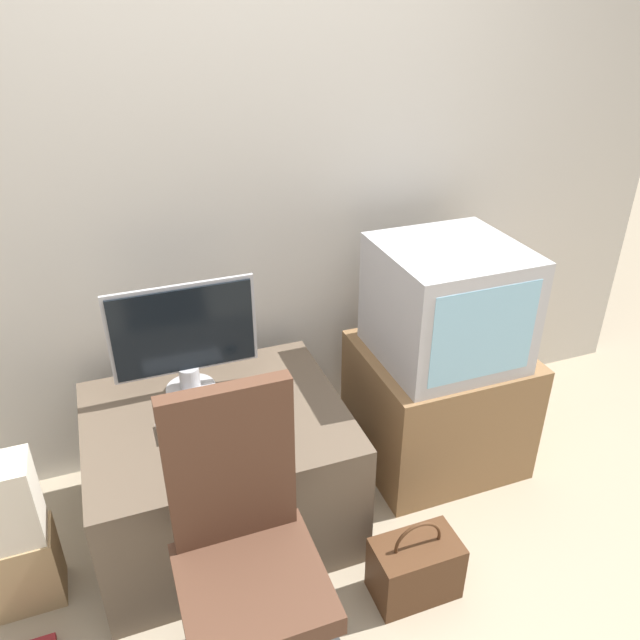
{
  "coord_description": "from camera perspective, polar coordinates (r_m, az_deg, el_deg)",
  "views": [
    {
      "loc": [
        -0.46,
        -1.1,
        1.98
      ],
      "look_at": [
        0.29,
        0.91,
        0.79
      ],
      "focal_mm": 35.0,
      "sensor_mm": 36.0,
      "label": 1
    }
  ],
  "objects": [
    {
      "name": "cardboard_box_lower",
      "position": [
        2.59,
        -25.58,
        -19.77
      ],
      "size": [
        0.25,
        0.18,
        0.3
      ],
      "color": "#A3845B",
      "rests_on": "ground_plane"
    },
    {
      "name": "desk",
      "position": [
        2.56,
        -9.08,
        -13.4
      ],
      "size": [
        0.96,
        0.8,
        0.54
      ],
      "color": "brown",
      "rests_on": "ground_plane"
    },
    {
      "name": "handbag",
      "position": [
        2.43,
        8.69,
        -21.47
      ],
      "size": [
        0.31,
        0.18,
        0.34
      ],
      "color": "#4C2D19",
      "rests_on": "ground_plane"
    },
    {
      "name": "cardboard_box_upper",
      "position": [
        2.38,
        -27.19,
        -14.73
      ],
      "size": [
        0.23,
        0.16,
        0.32
      ],
      "color": "beige",
      "rests_on": "cardboard_box_lower"
    },
    {
      "name": "main_monitor",
      "position": [
        2.4,
        -12.26,
        -1.65
      ],
      "size": [
        0.55,
        0.19,
        0.46
      ],
      "color": "#B2B2B7",
      "rests_on": "desk"
    },
    {
      "name": "wall_back",
      "position": [
        2.56,
        -9.64,
        13.15
      ],
      "size": [
        4.4,
        0.05,
        2.6
      ],
      "color": "beige",
      "rests_on": "ground_plane"
    },
    {
      "name": "keyboard",
      "position": [
        2.34,
        -10.63,
        -9.4
      ],
      "size": [
        0.33,
        0.11,
        0.01
      ],
      "color": "silver",
      "rests_on": "desk"
    },
    {
      "name": "crt_tv",
      "position": [
        2.59,
        11.56,
        1.5
      ],
      "size": [
        0.54,
        0.54,
        0.49
      ],
      "color": "#B7B7BC",
      "rests_on": "side_stand"
    },
    {
      "name": "mouse",
      "position": [
        2.34,
        -5.24,
        -8.56
      ],
      "size": [
        0.06,
        0.04,
        0.03
      ],
      "color": "black",
      "rests_on": "desk"
    },
    {
      "name": "office_chair",
      "position": [
        2.01,
        -6.52,
        -22.87
      ],
      "size": [
        0.58,
        0.58,
        1.03
      ],
      "color": "#333333",
      "rests_on": "ground_plane"
    },
    {
      "name": "side_stand",
      "position": [
        2.89,
        10.62,
        -7.55
      ],
      "size": [
        0.68,
        0.62,
        0.57
      ],
      "color": "olive",
      "rests_on": "ground_plane"
    }
  ]
}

